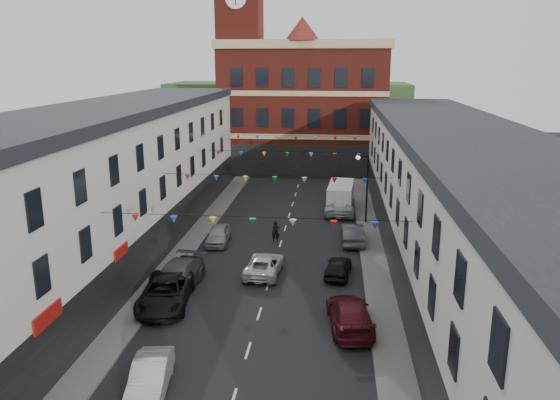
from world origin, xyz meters
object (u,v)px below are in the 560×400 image
(moving_car, at_px, (264,265))
(car_left_e, at_px, (218,235))
(car_left_b, at_px, (150,377))
(car_right_c, at_px, (350,314))
(car_right_e, at_px, (352,234))
(car_left_c, at_px, (165,292))
(car_right_f, at_px, (340,205))
(white_van, at_px, (341,197))
(car_right_d, at_px, (338,267))
(car_left_d, at_px, (176,277))
(street_lamp, at_px, (364,180))
(pedestrian, at_px, (276,232))

(moving_car, bearing_deg, car_left_e, -50.21)
(car_left_b, distance_m, car_right_c, 10.82)
(car_right_e, relative_size, moving_car, 0.97)
(car_left_c, height_order, car_right_f, car_left_c)
(car_right_c, bearing_deg, moving_car, -58.27)
(white_van, bearing_deg, car_left_b, -101.27)
(car_left_c, height_order, white_van, white_van)
(car_left_c, bearing_deg, car_right_d, 22.42)
(car_left_d, height_order, car_left_e, car_left_d)
(car_left_c, distance_m, car_left_d, 2.22)
(car_left_e, xyz_separation_m, moving_car, (4.33, -5.80, -0.03))
(car_left_d, bearing_deg, street_lamp, 56.95)
(car_right_e, xyz_separation_m, car_right_f, (-0.89, 8.35, 0.04))
(car_left_b, xyz_separation_m, car_left_e, (-1.19, 19.37, -0.00))
(car_right_c, distance_m, white_van, 23.43)
(car_left_e, relative_size, car_right_c, 0.77)
(car_left_e, bearing_deg, car_right_d, -34.58)
(car_left_b, bearing_deg, pedestrian, 73.00)
(car_left_b, height_order, car_left_c, car_left_c)
(white_van, relative_size, pedestrian, 3.36)
(car_right_d, relative_size, car_right_f, 0.66)
(car_right_e, distance_m, car_right_f, 8.40)
(street_lamp, distance_m, pedestrian, 9.50)
(car_right_f, xyz_separation_m, moving_car, (-5.06, -15.30, -0.14))
(car_left_b, relative_size, pedestrian, 2.48)
(car_right_c, bearing_deg, car_left_e, -58.82)
(car_left_c, height_order, moving_car, car_left_c)
(car_right_d, bearing_deg, street_lamp, -92.98)
(car_right_d, distance_m, pedestrian, 7.94)
(car_right_d, bearing_deg, car_left_b, 66.97)
(car_left_e, bearing_deg, car_left_c, -96.55)
(car_left_b, relative_size, car_right_f, 0.73)
(moving_car, xyz_separation_m, pedestrian, (0.06, 6.47, 0.19))
(white_van, bearing_deg, moving_car, -103.12)
(car_left_d, bearing_deg, moving_car, 36.49)
(car_right_d, relative_size, moving_car, 0.80)
(white_van, bearing_deg, car_left_e, -127.40)
(car_right_c, bearing_deg, car_left_d, -26.65)
(car_left_b, distance_m, car_left_d, 10.69)
(car_left_c, bearing_deg, car_right_f, 57.55)
(street_lamp, bearing_deg, car_right_f, 121.96)
(street_lamp, bearing_deg, car_left_b, -111.51)
(moving_car, bearing_deg, car_right_d, -175.35)
(car_left_b, bearing_deg, street_lamp, 60.58)
(car_left_e, relative_size, white_van, 0.71)
(street_lamp, bearing_deg, pedestrian, -140.56)
(pedestrian, bearing_deg, car_left_e, -175.77)
(street_lamp, height_order, car_left_c, street_lamp)
(street_lamp, relative_size, car_left_e, 1.48)
(white_van, distance_m, pedestrian, 11.20)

